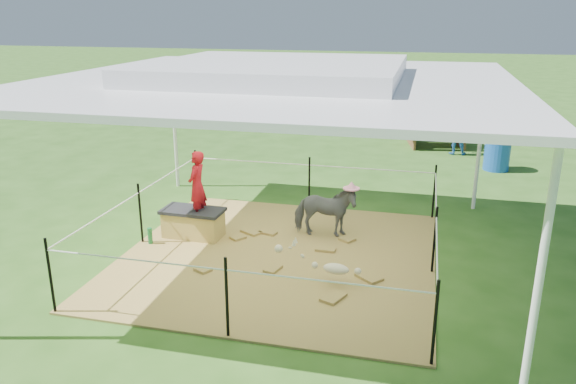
% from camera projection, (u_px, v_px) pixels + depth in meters
% --- Properties ---
extents(ground, '(90.00, 90.00, 0.00)m').
position_uv_depth(ground, '(279.00, 257.00, 8.47)').
color(ground, '#2D5919').
rests_on(ground, ground).
extents(hay_patch, '(4.60, 4.60, 0.03)m').
position_uv_depth(hay_patch, '(279.00, 256.00, 8.47)').
color(hay_patch, brown).
rests_on(hay_patch, ground).
extents(canopy_tent, '(6.30, 6.30, 2.90)m').
position_uv_depth(canopy_tent, '(277.00, 77.00, 7.64)').
color(canopy_tent, silver).
rests_on(canopy_tent, ground).
extents(rope_fence, '(4.54, 4.54, 1.00)m').
position_uv_depth(rope_fence, '(278.00, 217.00, 8.28)').
color(rope_fence, black).
rests_on(rope_fence, ground).
extents(straw_bale, '(0.95, 0.50, 0.41)m').
position_uv_depth(straw_bale, '(193.00, 224.00, 9.14)').
color(straw_bale, '#AB8B3E').
rests_on(straw_bale, hay_patch).
extents(dark_cloth, '(1.01, 0.56, 0.05)m').
position_uv_depth(dark_cloth, '(193.00, 211.00, 9.07)').
color(dark_cloth, black).
rests_on(dark_cloth, straw_bale).
extents(woman, '(0.28, 0.42, 1.12)m').
position_uv_depth(woman, '(197.00, 180.00, 8.88)').
color(woman, red).
rests_on(woman, straw_bale).
extents(green_bottle, '(0.08, 0.08, 0.26)m').
position_uv_depth(green_bottle, '(150.00, 236.00, 8.87)').
color(green_bottle, '#197132').
rests_on(green_bottle, hay_patch).
extents(pony, '(1.05, 0.56, 0.85)m').
position_uv_depth(pony, '(325.00, 212.00, 9.07)').
color(pony, '#515157').
rests_on(pony, hay_patch).
extents(pink_hat, '(0.27, 0.27, 0.12)m').
position_uv_depth(pink_hat, '(325.00, 183.00, 8.92)').
color(pink_hat, pink).
rests_on(pink_hat, pony).
extents(foal, '(0.98, 0.61, 0.52)m').
position_uv_depth(foal, '(336.00, 267.00, 7.50)').
color(foal, beige).
rests_on(foal, hay_patch).
extents(trash_barrel, '(0.73, 0.73, 0.90)m').
position_uv_depth(trash_barrel, '(497.00, 151.00, 12.99)').
color(trash_barrel, '#174FB3').
rests_on(trash_barrel, ground).
extents(picnic_table_near, '(1.88, 1.51, 0.70)m').
position_uv_depth(picnic_table_near, '(436.00, 133.00, 15.33)').
color(picnic_table_near, brown).
rests_on(picnic_table_near, ground).
extents(picnic_table_far, '(2.00, 1.76, 0.69)m').
position_uv_depth(picnic_table_far, '(523.00, 127.00, 16.17)').
color(picnic_table_far, brown).
rests_on(picnic_table_far, ground).
extents(distant_person, '(0.56, 0.44, 1.14)m').
position_uv_depth(distant_person, '(457.00, 132.00, 14.40)').
color(distant_person, '#397DD5').
rests_on(distant_person, ground).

